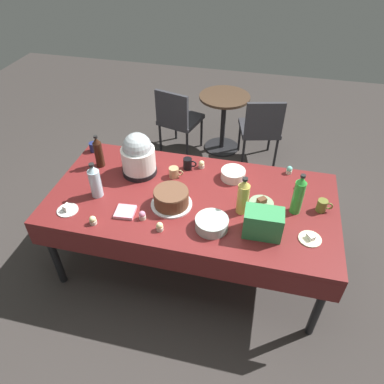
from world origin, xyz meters
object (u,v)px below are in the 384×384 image
(coffee_mug_olive, at_px, (322,206))
(soda_carton, at_px, (263,223))
(glass_salad_bowl, at_px, (212,223))
(maroon_chair_right, at_px, (261,127))
(round_cafe_table, at_px, (224,113))
(cupcake_cocoa, at_px, (301,185))
(ceramic_snack_bowl, at_px, (233,174))
(soda_bottle_cola, at_px, (98,152))
(cupcake_lemon, at_px, (93,220))
(dessert_plate_cream, at_px, (310,238))
(soda_bottle_ginger_ale, at_px, (243,196))
(dessert_plate_white, at_px, (67,209))
(cupcake_mint, at_px, (160,227))
(dessert_plate_sage, at_px, (261,202))
(soda_bottle_lime_soda, at_px, (298,195))
(potluck_table, at_px, (192,203))
(coffee_mug_tan, at_px, (174,172))
(soda_bottle_water, at_px, (95,181))
(coffee_mug_navy, at_px, (94,147))
(coffee_mug_black, at_px, (188,164))
(cupcake_berry, at_px, (289,170))
(slow_cooker, at_px, (138,155))
(frosted_layer_cake, at_px, (171,198))
(cupcake_rose, at_px, (142,215))
(maroon_chair_left, at_px, (178,117))
(cupcake_vanilla, at_px, (201,164))

(coffee_mug_olive, height_order, soda_carton, soda_carton)
(glass_salad_bowl, distance_m, maroon_chair_right, 1.98)
(glass_salad_bowl, distance_m, round_cafe_table, 2.21)
(cupcake_cocoa, distance_m, soda_carton, 0.63)
(ceramic_snack_bowl, distance_m, coffee_mug_olive, 0.73)
(ceramic_snack_bowl, height_order, maroon_chair_right, maroon_chair_right)
(soda_bottle_cola, bearing_deg, cupcake_lemon, -69.94)
(dessert_plate_cream, xyz_separation_m, soda_bottle_ginger_ale, (-0.49, 0.17, 0.13))
(dessert_plate_white, relative_size, soda_bottle_cola, 0.52)
(glass_salad_bowl, distance_m, cupcake_mint, 0.36)
(dessert_plate_sage, xyz_separation_m, soda_bottle_lime_soda, (0.24, -0.03, 0.15))
(potluck_table, bearing_deg, coffee_mug_tan, 132.64)
(soda_bottle_water, distance_m, coffee_mug_navy, 0.64)
(soda_bottle_ginger_ale, bearing_deg, coffee_mug_navy, 160.76)
(soda_bottle_lime_soda, xyz_separation_m, coffee_mug_black, (-0.89, 0.34, -0.11))
(coffee_mug_navy, bearing_deg, round_cafe_table, 56.91)
(coffee_mug_tan, bearing_deg, ceramic_snack_bowl, 10.68)
(cupcake_berry, bearing_deg, soda_bottle_ginger_ale, -120.52)
(slow_cooker, distance_m, soda_bottle_water, 0.42)
(coffee_mug_tan, bearing_deg, dessert_plate_cream, -23.15)
(frosted_layer_cake, bearing_deg, soda_bottle_water, -178.00)
(potluck_table, xyz_separation_m, cupcake_lemon, (-0.61, -0.44, 0.09))
(ceramic_snack_bowl, relative_size, dessert_plate_cream, 1.28)
(frosted_layer_cake, height_order, dessert_plate_cream, frosted_layer_cake)
(soda_bottle_cola, height_order, round_cafe_table, soda_bottle_cola)
(cupcake_cocoa, bearing_deg, dessert_plate_white, -158.22)
(cupcake_mint, height_order, soda_bottle_ginger_ale, soda_bottle_ginger_ale)
(soda_bottle_ginger_ale, relative_size, round_cafe_table, 0.43)
(cupcake_berry, relative_size, soda_carton, 0.26)
(cupcake_mint, xyz_separation_m, soda_bottle_ginger_ale, (0.53, 0.32, 0.11))
(soda_bottle_lime_soda, bearing_deg, maroon_chair_right, 102.12)
(potluck_table, relative_size, cupcake_rose, 32.59)
(glass_salad_bowl, bearing_deg, ceramic_snack_bowl, 84.00)
(soda_carton, bearing_deg, cupcake_berry, 76.08)
(potluck_table, height_order, soda_bottle_cola, soda_bottle_cola)
(cupcake_mint, relative_size, coffee_mug_black, 0.59)
(ceramic_snack_bowl, distance_m, cupcake_berry, 0.48)
(soda_bottle_ginger_ale, bearing_deg, cupcake_cocoa, 41.69)
(maroon_chair_left, bearing_deg, coffee_mug_olive, -46.12)
(cupcake_mint, relative_size, soda_bottle_lime_soda, 0.20)
(ceramic_snack_bowl, xyz_separation_m, round_cafe_table, (-0.32, 1.58, -0.29))
(slow_cooker, bearing_deg, coffee_mug_navy, 157.65)
(potluck_table, xyz_separation_m, coffee_mug_black, (-0.12, 0.35, 0.11))
(coffee_mug_black, relative_size, round_cafe_table, 0.16)
(soda_bottle_water, height_order, soda_carton, soda_bottle_water)
(frosted_layer_cake, bearing_deg, ceramic_snack_bowl, 47.11)
(soda_bottle_water, bearing_deg, soda_carton, -5.34)
(cupcake_vanilla, relative_size, maroon_chair_right, 0.08)
(cupcake_mint, height_order, cupcake_vanilla, same)
(ceramic_snack_bowl, relative_size, maroon_chair_right, 0.23)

